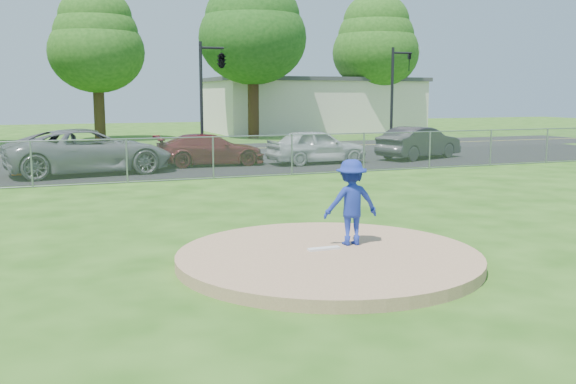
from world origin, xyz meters
name	(u,v)px	position (x,y,z in m)	size (l,w,h in m)	color
ground	(199,188)	(0.00, 10.00, 0.00)	(120.00, 120.00, 0.00)	#224F11
pitchers_mound	(328,258)	(0.00, 0.00, 0.10)	(5.40, 5.40, 0.20)	#A37B59
pitching_rubber	(324,249)	(0.00, 0.20, 0.22)	(0.60, 0.15, 0.04)	white
chain_link_fence	(185,159)	(0.00, 12.00, 0.75)	(40.00, 0.06, 1.50)	gray
parking_lot	(163,167)	(0.00, 16.50, 0.01)	(50.00, 8.00, 0.01)	black
street	(137,152)	(0.00, 24.00, 0.00)	(60.00, 7.00, 0.01)	black
commercial_building	(313,105)	(16.00, 38.00, 2.16)	(16.40, 9.40, 4.30)	beige
tree_center	(96,40)	(-1.00, 34.00, 6.47)	(6.16, 6.16, 9.84)	#362613
tree_right	(253,24)	(9.00, 32.00, 7.65)	(7.28, 7.28, 11.63)	#332012
tree_far_right	(376,42)	(20.00, 35.00, 7.06)	(6.72, 6.72, 10.74)	#3A2615
traffic_signal_center	(219,62)	(3.97, 22.00, 4.61)	(1.42, 2.48, 5.60)	black
traffic_signal_right	(396,88)	(14.24, 22.00, 3.36)	(1.28, 0.20, 5.60)	black
pitcher	(351,202)	(0.65, 0.41, 1.00)	(1.03, 0.59, 1.59)	#1B2D97
traffic_cone	(17,164)	(-5.57, 15.67, 0.41)	(0.41, 0.41, 0.80)	orange
parked_car_gray	(89,151)	(-2.99, 15.12, 0.86)	(2.82, 6.12, 1.70)	slate
parked_car_darkred	(210,150)	(1.97, 16.29, 0.68)	(1.87, 4.60, 1.33)	maroon
parked_car_pearl	(317,146)	(6.49, 15.39, 0.75)	(1.75, 4.36, 1.49)	silver
parked_car_charcoal	(419,143)	(11.83, 15.66, 0.75)	(1.57, 4.51, 1.48)	#262629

